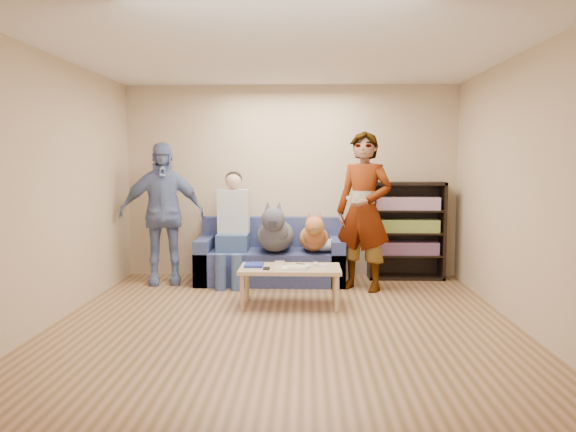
{
  "coord_description": "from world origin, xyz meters",
  "views": [
    {
      "loc": [
        0.21,
        -5.18,
        1.57
      ],
      "look_at": [
        0.0,
        1.2,
        0.95
      ],
      "focal_mm": 35.0,
      "sensor_mm": 36.0,
      "label": 1
    }
  ],
  "objects_px": {
    "notebook_blue": "(254,265)",
    "camera_silver": "(280,263)",
    "bookshelf": "(406,228)",
    "coffee_table": "(290,271)",
    "dog_gray": "(275,233)",
    "person_standing_left": "(162,213)",
    "sofa": "(271,260)",
    "person_seated": "(233,224)",
    "person_standing_right": "(364,211)",
    "dog_tan": "(314,236)"
  },
  "relations": [
    {
      "from": "person_standing_left",
      "to": "sofa",
      "type": "distance_m",
      "value": 1.54
    },
    {
      "from": "bookshelf",
      "to": "notebook_blue",
      "type": "bearing_deg",
      "value": -143.65
    },
    {
      "from": "dog_tan",
      "to": "bookshelf",
      "type": "relative_size",
      "value": 0.88
    },
    {
      "from": "camera_silver",
      "to": "dog_gray",
      "type": "xyz_separation_m",
      "value": [
        -0.1,
        0.87,
        0.22
      ]
    },
    {
      "from": "person_standing_left",
      "to": "dog_gray",
      "type": "relative_size",
      "value": 1.42
    },
    {
      "from": "person_standing_left",
      "to": "dog_tan",
      "type": "height_order",
      "value": "person_standing_left"
    },
    {
      "from": "dog_gray",
      "to": "coffee_table",
      "type": "height_order",
      "value": "dog_gray"
    },
    {
      "from": "person_standing_right",
      "to": "notebook_blue",
      "type": "bearing_deg",
      "value": -120.77
    },
    {
      "from": "person_seated",
      "to": "coffee_table",
      "type": "distance_m",
      "value": 1.4
    },
    {
      "from": "sofa",
      "to": "bookshelf",
      "type": "xyz_separation_m",
      "value": [
        1.8,
        0.23,
        0.4
      ]
    },
    {
      "from": "camera_silver",
      "to": "person_seated",
      "type": "distance_m",
      "value": 1.22
    },
    {
      "from": "notebook_blue",
      "to": "bookshelf",
      "type": "bearing_deg",
      "value": 36.35
    },
    {
      "from": "person_standing_right",
      "to": "person_standing_left",
      "type": "height_order",
      "value": "person_standing_right"
    },
    {
      "from": "coffee_table",
      "to": "camera_silver",
      "type": "bearing_deg",
      "value": 135.0
    },
    {
      "from": "person_seated",
      "to": "dog_tan",
      "type": "bearing_deg",
      "value": -2.99
    },
    {
      "from": "dog_gray",
      "to": "person_standing_right",
      "type": "bearing_deg",
      "value": -11.37
    },
    {
      "from": "notebook_blue",
      "to": "camera_silver",
      "type": "height_order",
      "value": "camera_silver"
    },
    {
      "from": "camera_silver",
      "to": "bookshelf",
      "type": "distance_m",
      "value": 2.13
    },
    {
      "from": "person_standing_right",
      "to": "person_seated",
      "type": "xyz_separation_m",
      "value": [
        -1.65,
        0.33,
        -0.19
      ]
    },
    {
      "from": "camera_silver",
      "to": "dog_tan",
      "type": "height_order",
      "value": "dog_tan"
    },
    {
      "from": "person_standing_left",
      "to": "person_seated",
      "type": "relative_size",
      "value": 1.24
    },
    {
      "from": "camera_silver",
      "to": "coffee_table",
      "type": "height_order",
      "value": "camera_silver"
    },
    {
      "from": "notebook_blue",
      "to": "person_seated",
      "type": "relative_size",
      "value": 0.18
    },
    {
      "from": "coffee_table",
      "to": "bookshelf",
      "type": "xyz_separation_m",
      "value": [
        1.52,
        1.46,
        0.31
      ]
    },
    {
      "from": "dog_gray",
      "to": "dog_tan",
      "type": "bearing_deg",
      "value": 6.87
    },
    {
      "from": "notebook_blue",
      "to": "dog_tan",
      "type": "xyz_separation_m",
      "value": [
        0.68,
        1.0,
        0.19
      ]
    },
    {
      "from": "notebook_blue",
      "to": "person_seated",
      "type": "height_order",
      "value": "person_seated"
    },
    {
      "from": "dog_gray",
      "to": "dog_tan",
      "type": "height_order",
      "value": "dog_gray"
    },
    {
      "from": "notebook_blue",
      "to": "person_seated",
      "type": "bearing_deg",
      "value": 109.49
    },
    {
      "from": "person_seated",
      "to": "bookshelf",
      "type": "distance_m",
      "value": 2.32
    },
    {
      "from": "person_standing_left",
      "to": "person_seated",
      "type": "height_order",
      "value": "person_standing_left"
    },
    {
      "from": "bookshelf",
      "to": "dog_gray",
      "type": "bearing_deg",
      "value": -164.69
    },
    {
      "from": "dog_gray",
      "to": "person_seated",
      "type": "bearing_deg",
      "value": 168.32
    },
    {
      "from": "sofa",
      "to": "dog_gray",
      "type": "bearing_deg",
      "value": -74.86
    },
    {
      "from": "person_seated",
      "to": "dog_gray",
      "type": "bearing_deg",
      "value": -11.68
    },
    {
      "from": "person_standing_left",
      "to": "coffee_table",
      "type": "bearing_deg",
      "value": -45.56
    },
    {
      "from": "person_seated",
      "to": "dog_tan",
      "type": "distance_m",
      "value": 1.06
    },
    {
      "from": "person_seated",
      "to": "dog_gray",
      "type": "height_order",
      "value": "person_seated"
    },
    {
      "from": "notebook_blue",
      "to": "coffee_table",
      "type": "bearing_deg",
      "value": -7.13
    },
    {
      "from": "person_standing_left",
      "to": "dog_tan",
      "type": "bearing_deg",
      "value": -13.67
    },
    {
      "from": "camera_silver",
      "to": "sofa",
      "type": "height_order",
      "value": "sofa"
    },
    {
      "from": "dog_tan",
      "to": "bookshelf",
      "type": "height_order",
      "value": "bookshelf"
    },
    {
      "from": "camera_silver",
      "to": "bookshelf",
      "type": "bearing_deg",
      "value": 39.32
    },
    {
      "from": "person_seated",
      "to": "person_standing_right",
      "type": "bearing_deg",
      "value": -11.47
    },
    {
      "from": "person_standing_left",
      "to": "bookshelf",
      "type": "distance_m",
      "value": 3.23
    },
    {
      "from": "dog_gray",
      "to": "bookshelf",
      "type": "relative_size",
      "value": 0.98
    },
    {
      "from": "sofa",
      "to": "coffee_table",
      "type": "relative_size",
      "value": 1.73
    },
    {
      "from": "dog_gray",
      "to": "bookshelf",
      "type": "bearing_deg",
      "value": 15.31
    },
    {
      "from": "camera_silver",
      "to": "person_seated",
      "type": "bearing_deg",
      "value": 123.63
    },
    {
      "from": "person_standing_right",
      "to": "bookshelf",
      "type": "distance_m",
      "value": 0.99
    }
  ]
}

